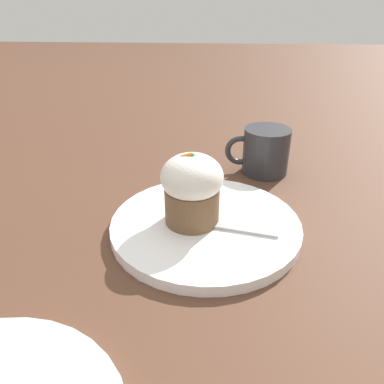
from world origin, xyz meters
TOP-DOWN VIEW (x-y plane):
  - ground_plane at (0.00, 0.00)m, footprint 4.00×4.00m
  - dessert_plate at (0.00, 0.00)m, footprint 0.26×0.26m
  - carrot_cake at (0.02, -0.00)m, footprint 0.08×0.08m
  - spoon at (-0.00, 0.01)m, footprint 0.13×0.05m
  - coffee_cup at (-0.10, -0.19)m, footprint 0.11×0.08m

SIDE VIEW (x-z plane):
  - ground_plane at x=0.00m, z-range 0.00..0.00m
  - dessert_plate at x=0.00m, z-range 0.00..0.02m
  - spoon at x=0.00m, z-range 0.01..0.02m
  - coffee_cup at x=-0.10m, z-range 0.00..0.08m
  - carrot_cake at x=0.02m, z-range 0.01..0.11m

